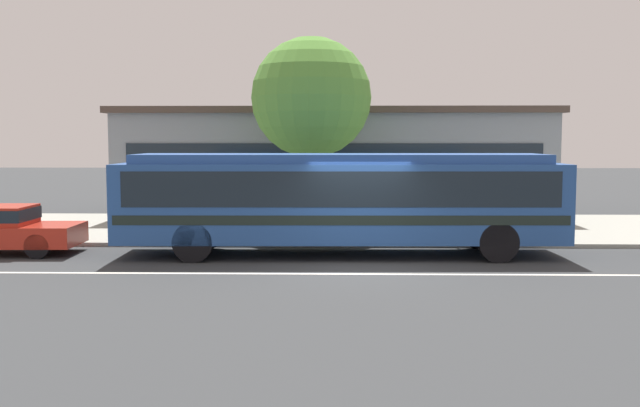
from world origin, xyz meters
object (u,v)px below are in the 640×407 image
(bus_stop_sign, at_px, (453,186))
(pedestrian_waiting_near_sign, at_px, (447,205))
(transit_bus, at_px, (341,196))
(street_tree_near_stop, at_px, (311,98))

(bus_stop_sign, bearing_deg, pedestrian_waiting_near_sign, 105.87)
(transit_bus, xyz_separation_m, street_tree_near_stop, (-0.92, 4.50, 2.82))
(bus_stop_sign, height_order, street_tree_near_stop, street_tree_near_stop)
(pedestrian_waiting_near_sign, xyz_separation_m, street_tree_near_stop, (-4.07, 2.04, 3.25))
(transit_bus, bearing_deg, street_tree_near_stop, 101.61)
(transit_bus, distance_m, bus_stop_sign, 3.85)
(street_tree_near_stop, bearing_deg, pedestrian_waiting_near_sign, -26.65)
(transit_bus, height_order, street_tree_near_stop, street_tree_near_stop)
(bus_stop_sign, bearing_deg, street_tree_near_stop, 149.64)
(pedestrian_waiting_near_sign, bearing_deg, bus_stop_sign, -74.13)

